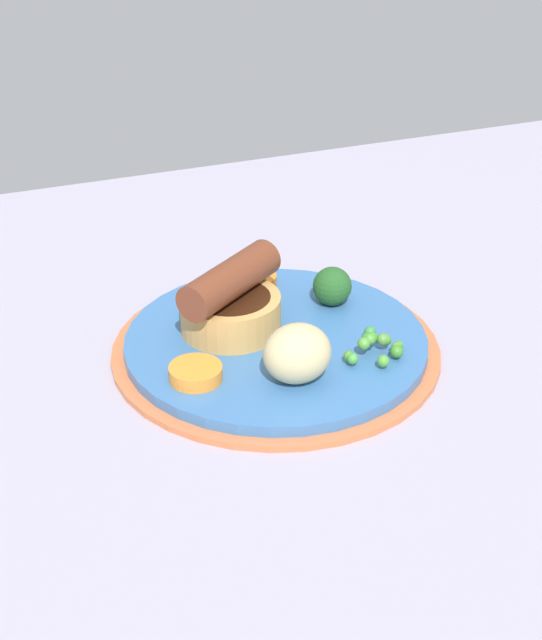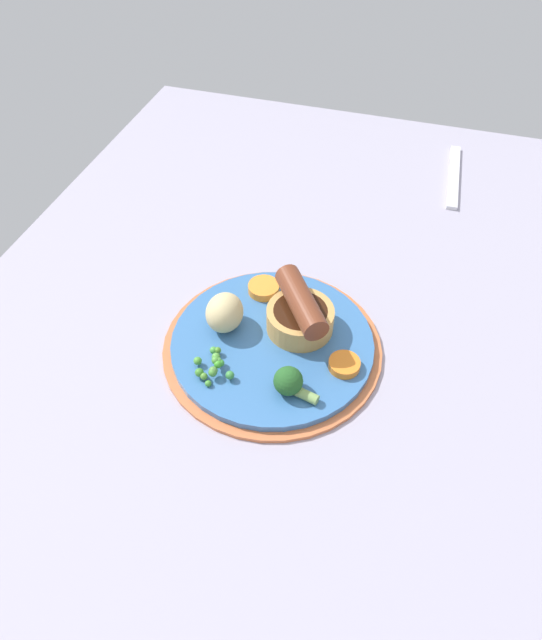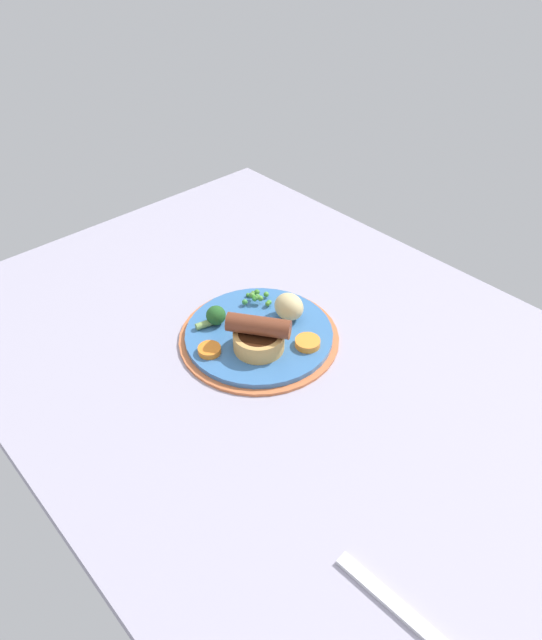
{
  "view_description": "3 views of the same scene",
  "coord_description": "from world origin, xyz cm",
  "px_view_note": "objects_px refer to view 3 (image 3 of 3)",
  "views": [
    {
      "loc": [
        -20.43,
        -66.07,
        47.25
      ],
      "look_at": [
        4.63,
        1.56,
        5.56
      ],
      "focal_mm": 60.0,
      "sensor_mm": 36.0,
      "label": 1
    },
    {
      "loc": [
        46.34,
        13.12,
        54.52
      ],
      "look_at": [
        2.84,
        -0.1,
        5.74
      ],
      "focal_mm": 32.0,
      "sensor_mm": 36.0,
      "label": 2
    },
    {
      "loc": [
        -47.68,
        45.91,
        63.57
      ],
      "look_at": [
        3.36,
        -0.77,
        6.84
      ],
      "focal_mm": 32.0,
      "sensor_mm": 36.0,
      "label": 3
    }
  ],
  "objects_px": {
    "dinner_plate": "(259,336)",
    "fork": "(409,617)",
    "sausage_pudding": "(259,336)",
    "pea_pile": "(257,297)",
    "broccoli_floret_near": "(215,316)",
    "carrot_slice_5": "(209,350)",
    "carrot_slice_1": "(308,343)",
    "potato_chunk_0": "(289,307)"
  },
  "relations": [
    {
      "from": "dinner_plate",
      "to": "fork",
      "type": "height_order",
      "value": "dinner_plate"
    },
    {
      "from": "sausage_pudding",
      "to": "pea_pile",
      "type": "xyz_separation_m",
      "value": [
        0.09,
        -0.07,
        -0.01
      ]
    },
    {
      "from": "dinner_plate",
      "to": "broccoli_floret_near",
      "type": "bearing_deg",
      "value": 31.33
    },
    {
      "from": "pea_pile",
      "to": "broccoli_floret_near",
      "type": "bearing_deg",
      "value": 88.83
    },
    {
      "from": "pea_pile",
      "to": "carrot_slice_5",
      "type": "height_order",
      "value": "pea_pile"
    },
    {
      "from": "fork",
      "to": "carrot_slice_1",
      "type": "bearing_deg",
      "value": -33.34
    },
    {
      "from": "dinner_plate",
      "to": "pea_pile",
      "type": "bearing_deg",
      "value": -38.64
    },
    {
      "from": "broccoli_floret_near",
      "to": "fork",
      "type": "bearing_deg",
      "value": -92.11
    },
    {
      "from": "pea_pile",
      "to": "potato_chunk_0",
      "type": "bearing_deg",
      "value": -170.96
    },
    {
      "from": "dinner_plate",
      "to": "broccoli_floret_near",
      "type": "relative_size",
      "value": 4.97
    },
    {
      "from": "broccoli_floret_near",
      "to": "dinner_plate",
      "type": "bearing_deg",
      "value": -45.24
    },
    {
      "from": "carrot_slice_1",
      "to": "carrot_slice_5",
      "type": "distance_m",
      "value": 0.15
    },
    {
      "from": "dinner_plate",
      "to": "carrot_slice_5",
      "type": "xyz_separation_m",
      "value": [
        0.01,
        0.09,
        0.01
      ]
    },
    {
      "from": "carrot_slice_5",
      "to": "broccoli_floret_near",
      "type": "bearing_deg",
      "value": -45.48
    },
    {
      "from": "broccoli_floret_near",
      "to": "fork",
      "type": "xyz_separation_m",
      "value": [
        -0.49,
        0.14,
        -0.03
      ]
    },
    {
      "from": "broccoli_floret_near",
      "to": "potato_chunk_0",
      "type": "xyz_separation_m",
      "value": [
        -0.07,
        -0.1,
        0.01
      ]
    },
    {
      "from": "carrot_slice_1",
      "to": "fork",
      "type": "distance_m",
      "value": 0.41
    },
    {
      "from": "sausage_pudding",
      "to": "carrot_slice_5",
      "type": "height_order",
      "value": "sausage_pudding"
    },
    {
      "from": "potato_chunk_0",
      "to": "carrot_slice_5",
      "type": "bearing_deg",
      "value": 81.98
    },
    {
      "from": "dinner_plate",
      "to": "carrot_slice_5",
      "type": "distance_m",
      "value": 0.09
    },
    {
      "from": "dinner_plate",
      "to": "fork",
      "type": "relative_size",
      "value": 1.43
    },
    {
      "from": "fork",
      "to": "potato_chunk_0",
      "type": "bearing_deg",
      "value": -31.8
    },
    {
      "from": "pea_pile",
      "to": "carrot_slice_1",
      "type": "relative_size",
      "value": 1.32
    },
    {
      "from": "broccoli_floret_near",
      "to": "carrot_slice_1",
      "type": "distance_m",
      "value": 0.16
    },
    {
      "from": "carrot_slice_5",
      "to": "sausage_pudding",
      "type": "bearing_deg",
      "value": -124.55
    },
    {
      "from": "sausage_pudding",
      "to": "broccoli_floret_near",
      "type": "bearing_deg",
      "value": -27.13
    },
    {
      "from": "dinner_plate",
      "to": "broccoli_floret_near",
      "type": "xyz_separation_m",
      "value": [
        0.06,
        0.04,
        0.02
      ]
    },
    {
      "from": "pea_pile",
      "to": "fork",
      "type": "relative_size",
      "value": 0.29
    },
    {
      "from": "sausage_pudding",
      "to": "carrot_slice_1",
      "type": "bearing_deg",
      "value": -163.66
    },
    {
      "from": "pea_pile",
      "to": "carrot_slice_5",
      "type": "relative_size",
      "value": 1.46
    },
    {
      "from": "carrot_slice_5",
      "to": "fork",
      "type": "bearing_deg",
      "value": 168.84
    },
    {
      "from": "sausage_pudding",
      "to": "potato_chunk_0",
      "type": "relative_size",
      "value": 1.9
    },
    {
      "from": "carrot_slice_5",
      "to": "fork",
      "type": "height_order",
      "value": "carrot_slice_5"
    },
    {
      "from": "dinner_plate",
      "to": "pea_pile",
      "type": "relative_size",
      "value": 4.95
    },
    {
      "from": "potato_chunk_0",
      "to": "pea_pile",
      "type": "bearing_deg",
      "value": 9.04
    },
    {
      "from": "sausage_pudding",
      "to": "carrot_slice_1",
      "type": "xyz_separation_m",
      "value": [
        -0.05,
        -0.06,
        -0.02
      ]
    },
    {
      "from": "sausage_pudding",
      "to": "carrot_slice_5",
      "type": "bearing_deg",
      "value": 20.1
    },
    {
      "from": "sausage_pudding",
      "to": "carrot_slice_5",
      "type": "xyz_separation_m",
      "value": [
        0.04,
        0.06,
        -0.02
      ]
    },
    {
      "from": "broccoli_floret_near",
      "to": "carrot_slice_5",
      "type": "height_order",
      "value": "broccoli_floret_near"
    },
    {
      "from": "pea_pile",
      "to": "potato_chunk_0",
      "type": "height_order",
      "value": "potato_chunk_0"
    },
    {
      "from": "sausage_pudding",
      "to": "potato_chunk_0",
      "type": "distance_m",
      "value": 0.09
    },
    {
      "from": "sausage_pudding",
      "to": "pea_pile",
      "type": "bearing_deg",
      "value": -74.97
    }
  ]
}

